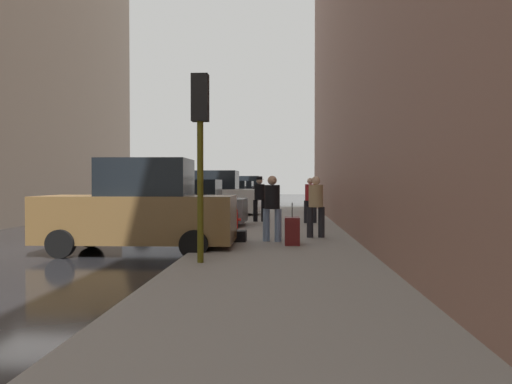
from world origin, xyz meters
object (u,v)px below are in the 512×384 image
at_px(parked_red_hatchback, 238,194).
at_px(pedestrian_in_red_jacket, 310,198).
at_px(parked_silver_sedan, 227,196).
at_px(duffel_bag, 240,236).
at_px(parked_bronze_suv, 140,210).
at_px(pedestrian_in_tan_coat, 316,203).
at_px(fire_hydrant, 235,218).
at_px(traffic_light, 200,126).
at_px(pedestrian_with_fedora, 259,196).
at_px(parked_black_suv, 245,190).
at_px(pedestrian_in_jeans, 272,205).
at_px(parked_white_van, 213,196).
at_px(rolling_suitcase, 292,231).
at_px(parked_gray_coupe, 189,206).

xyz_separation_m(parked_red_hatchback, pedestrian_in_red_jacket, (4.43, -17.48, 0.26)).
distance_m(parked_silver_sedan, duffel_bag, 16.97).
bearing_deg(parked_bronze_suv, pedestrian_in_tan_coat, 27.20).
bearing_deg(fire_hydrant, parked_bronze_suv, -111.01).
relative_size(parked_bronze_suv, traffic_light, 1.29).
xyz_separation_m(parked_silver_sedan, pedestrian_with_fedora, (2.47, -10.16, 0.29)).
height_order(parked_black_suv, pedestrian_in_red_jacket, parked_black_suv).
xyz_separation_m(parked_black_suv, traffic_light, (1.85, -33.94, 1.73)).
height_order(parked_silver_sedan, traffic_light, traffic_light).
xyz_separation_m(traffic_light, pedestrian_with_fedora, (0.61, 10.11, -1.62)).
relative_size(fire_hydrant, pedestrian_in_jeans, 0.41).
distance_m(pedestrian_in_tan_coat, duffel_bag, 2.42).
bearing_deg(parked_white_van, pedestrian_in_jeans, -73.76).
bearing_deg(parked_silver_sedan, pedestrian_in_jeans, -79.40).
bearing_deg(duffel_bag, pedestrian_in_jeans, 2.58).
bearing_deg(rolling_suitcase, traffic_light, -122.29).
relative_size(parked_black_suv, duffel_bag, 10.46).
relative_size(parked_red_hatchback, duffel_bag, 9.68).
height_order(pedestrian_in_red_jacket, pedestrian_with_fedora, pedestrian_with_fedora).
distance_m(traffic_light, pedestrian_with_fedora, 10.25).
bearing_deg(pedestrian_in_tan_coat, pedestrian_with_fedora, 108.43).
relative_size(parked_black_suv, traffic_light, 1.28).
xyz_separation_m(parked_bronze_suv, pedestrian_in_jeans, (3.14, 1.21, 0.07)).
relative_size(parked_white_van, fire_hydrant, 6.61).
bearing_deg(parked_black_suv, pedestrian_in_tan_coat, -81.63).
height_order(parked_silver_sedan, parked_red_hatchback, same).
distance_m(parked_gray_coupe, duffel_bag, 5.42).
bearing_deg(pedestrian_in_red_jacket, parked_white_van, 132.93).
bearing_deg(rolling_suitcase, parked_bronze_suv, -171.48).
relative_size(parked_black_suv, pedestrian_with_fedora, 2.59).
bearing_deg(rolling_suitcase, pedestrian_in_jeans, 127.44).
distance_m(parked_black_suv, fire_hydrant, 27.02).
xyz_separation_m(parked_gray_coupe, parked_white_van, (-0.00, 5.94, 0.18)).
height_order(parked_silver_sedan, pedestrian_in_tan_coat, pedestrian_in_tan_coat).
bearing_deg(parked_black_suv, duffel_bag, -85.68).
bearing_deg(parked_red_hatchback, rolling_suitcase, -81.41).
bearing_deg(parked_gray_coupe, rolling_suitcase, -56.44).
relative_size(parked_black_suv, pedestrian_in_red_jacket, 2.69).
bearing_deg(pedestrian_with_fedora, parked_silver_sedan, 103.65).
bearing_deg(parked_gray_coupe, pedestrian_in_jeans, -57.00).
bearing_deg(duffel_bag, pedestrian_in_red_jacket, 70.61).
distance_m(parked_silver_sedan, pedestrian_in_jeans, 17.06).
distance_m(fire_hydrant, pedestrian_in_red_jacket, 3.69).
distance_m(parked_gray_coupe, traffic_light, 8.75).
distance_m(pedestrian_with_fedora, duffel_bag, 6.69).
relative_size(pedestrian_in_tan_coat, pedestrian_with_fedora, 0.96).
relative_size(parked_gray_coupe, pedestrian_in_tan_coat, 2.48).
bearing_deg(parked_bronze_suv, rolling_suitcase, 8.52).
bearing_deg(pedestrian_with_fedora, rolling_suitcase, -80.77).
relative_size(pedestrian_in_red_jacket, rolling_suitcase, 1.64).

